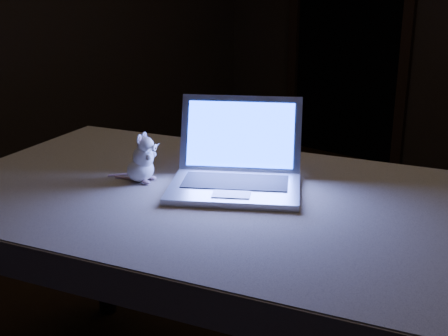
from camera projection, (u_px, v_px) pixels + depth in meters
The scene contains 5 objects.
doorway at pixel (349, 23), 4.64m from camera, with size 1.06×0.36×2.13m, color black, non-canonical shape.
table at pixel (196, 303), 1.99m from camera, with size 1.48×0.95×0.79m, color black, non-canonical shape.
tablecloth at pixel (176, 197), 1.94m from camera, with size 1.58×1.05×0.10m, color #BDB09A, non-canonical shape.
laptop at pixel (234, 150), 1.80m from camera, with size 0.40×0.35×0.27m, color #B5B5BA, non-canonical shape.
plush_mouse at pixel (140, 158), 1.91m from camera, with size 0.12×0.12×0.16m, color white, non-canonical shape.
Camera 1 is at (1.18, -1.79, 1.45)m, focal length 48.00 mm.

